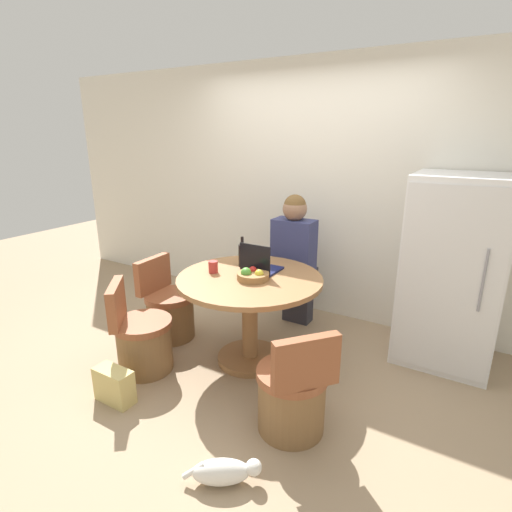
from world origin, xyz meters
The scene contains 14 objects.
ground_plane centered at (0.00, 0.00, 0.00)m, with size 12.00×12.00×0.00m, color #9E8466.
wall_back centered at (0.00, 1.48, 1.30)m, with size 7.00×0.06×2.60m.
refrigerator centered at (1.43, 1.09, 0.79)m, with size 0.75×0.70×1.58m.
dining_table centered at (0.03, 0.18, 0.56)m, with size 1.18×1.18×0.77m.
chair_near_left_corner centered at (-0.66, -0.38, 0.26)m, with size 0.54×0.53×0.77m.
chair_left_side centered at (-0.86, 0.15, 0.26)m, with size 0.46×0.46×0.77m.
chair_near_right_corner centered at (0.71, -0.39, 0.26)m, with size 0.54×0.53×0.77m.
person_seated centered at (0.05, 1.00, 0.75)m, with size 0.40×0.37×1.34m.
laptop centered at (0.04, 0.34, 0.82)m, with size 0.28×0.26×0.25m.
fruit_bowl centered at (0.08, 0.15, 0.80)m, with size 0.26×0.26×0.10m.
coffee_cup centered at (-0.29, 0.12, 0.82)m, with size 0.08×0.08×0.10m.
bottle centered at (-0.17, 0.38, 0.87)m, with size 0.07×0.07×0.27m.
cat centered at (0.57, -0.97, 0.08)m, with size 0.39×0.29×0.15m.
handbag centered at (-0.53, -0.79, 0.13)m, with size 0.30×0.14×0.26m.
Camera 1 is at (1.63, -2.39, 1.89)m, focal length 28.00 mm.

